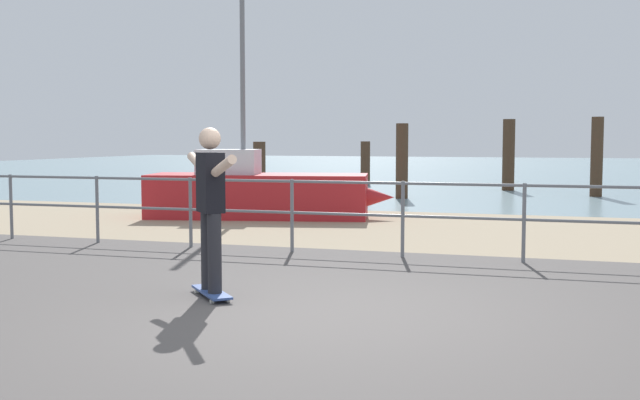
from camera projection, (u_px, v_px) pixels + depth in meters
The scene contains 12 objects.
ground_plane at pixel (284, 343), 6.15m from camera, with size 24.00×10.00×0.04m, color #514C49.
beach_strip at pixel (439, 230), 13.76m from camera, with size 24.00×6.00×0.04m, color tan.
sea_surface at pixel (522, 169), 40.37m from camera, with size 72.00×50.00×0.04m, color #75939E.
railing_fence at pixel (292, 204), 10.94m from camera, with size 12.76×0.05×1.05m.
sailboat at pixel (266, 193), 15.68m from camera, with size 5.07×2.30×5.37m.
skateboard at pixel (212, 292), 7.85m from camera, with size 0.68×0.73×0.08m.
skateboarder at pixel (211, 199), 7.77m from camera, with size 1.03×1.13×1.65m.
groyne_post_0 at pixel (259, 166), 24.26m from camera, with size 0.39×0.39×1.52m, color #422D1E.
groyne_post_1 at pixel (365, 163), 27.01m from camera, with size 0.33×0.33×1.52m, color #422D1E.
groyne_post_2 at pixel (402, 161), 20.65m from camera, with size 0.33×0.33×2.02m, color #422D1E.
groyne_post_3 at pixel (509, 155), 23.82m from camera, with size 0.37×0.37×2.21m, color #422D1E.
groyne_post_4 at pixel (597, 157), 21.30m from camera, with size 0.33×0.33×2.21m, color #422D1E.
Camera 1 is at (2.09, -6.67, 1.63)m, focal length 43.52 mm.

